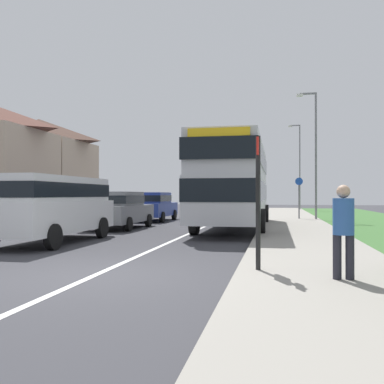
% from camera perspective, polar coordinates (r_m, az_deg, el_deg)
% --- Properties ---
extents(ground_plane, '(120.00, 120.00, 0.00)m').
position_cam_1_polar(ground_plane, '(8.44, -12.71, -10.64)').
color(ground_plane, '#38383D').
extents(lane_marking_centre, '(0.14, 60.00, 0.01)m').
position_cam_1_polar(lane_marking_centre, '(16.03, -1.09, -5.75)').
color(lane_marking_centre, silver).
rests_on(lane_marking_centre, ground_plane).
extents(pavement_near_side, '(3.20, 68.00, 0.12)m').
position_cam_1_polar(pavement_near_side, '(13.72, 14.61, -6.42)').
color(pavement_near_side, gray).
rests_on(pavement_near_side, ground_plane).
extents(double_decker_bus, '(2.80, 11.31, 3.70)m').
position_cam_1_polar(double_decker_bus, '(19.42, 5.63, 1.50)').
color(double_decker_bus, '#BCBCC1').
rests_on(double_decker_bus, ground_plane).
extents(parked_van_white, '(2.11, 5.46, 2.08)m').
position_cam_1_polar(parked_van_white, '(14.40, -17.77, -1.40)').
color(parked_van_white, silver).
rests_on(parked_van_white, ground_plane).
extents(parked_car_grey, '(2.01, 4.59, 1.64)m').
position_cam_1_polar(parked_car_grey, '(19.67, -9.51, -2.12)').
color(parked_car_grey, slate).
rests_on(parked_car_grey, ground_plane).
extents(parked_car_blue, '(1.89, 4.55, 1.65)m').
position_cam_1_polar(parked_car_blue, '(25.21, -5.00, -1.74)').
color(parked_car_blue, navy).
rests_on(parked_car_blue, ground_plane).
extents(pedestrian_at_stop, '(0.34, 0.34, 1.67)m').
position_cam_1_polar(pedestrian_at_stop, '(7.59, 19.16, -4.36)').
color(pedestrian_at_stop, '#23232D').
rests_on(pedestrian_at_stop, ground_plane).
extents(bus_stop_sign, '(0.09, 0.52, 2.60)m').
position_cam_1_polar(bus_stop_sign, '(8.19, 8.63, -0.13)').
color(bus_stop_sign, black).
rests_on(bus_stop_sign, ground_plane).
extents(cycle_route_sign, '(0.44, 0.08, 2.52)m').
position_cam_1_polar(cycle_route_sign, '(26.33, 13.80, -0.54)').
color(cycle_route_sign, slate).
rests_on(cycle_route_sign, ground_plane).
extents(street_lamp_mid, '(1.14, 0.20, 7.38)m').
position_cam_1_polar(street_lamp_mid, '(26.09, 15.64, 5.65)').
color(street_lamp_mid, slate).
rests_on(street_lamp_mid, ground_plane).
extents(street_lamp_far, '(1.14, 0.20, 8.32)m').
position_cam_1_polar(street_lamp_far, '(43.68, 13.77, 3.85)').
color(street_lamp_far, slate).
rests_on(street_lamp_far, ground_plane).
extents(house_terrace_far_side, '(7.20, 12.66, 7.34)m').
position_cam_1_polar(house_terrace_far_side, '(32.79, -22.24, 3.43)').
color(house_terrace_far_side, '#C1A88E').
rests_on(house_terrace_far_side, ground_plane).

